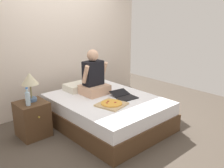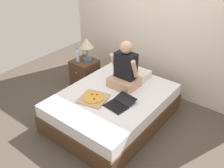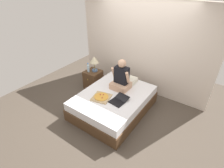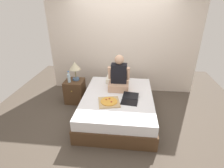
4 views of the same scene
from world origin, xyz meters
The scene contains 10 objects.
ground_plane centered at (0.00, 0.00, 0.00)m, with size 5.83×5.83×0.00m, color #4C4238.
wall_back centered at (0.00, 1.33, 1.25)m, with size 3.83×0.12×2.50m, color beige.
bed centered at (0.00, 0.00, 0.24)m, with size 1.49×1.95×0.49m.
nightstand_left centered at (-1.09, 0.51, 0.28)m, with size 0.44×0.47×0.56m.
lamp_on_left_nightstand centered at (-1.05, 0.56, 0.88)m, with size 0.26×0.26×0.45m.
water_bottle centered at (-1.17, 0.42, 0.67)m, with size 0.07×0.07×0.28m.
pillow centered at (-0.06, 0.69, 0.55)m, with size 0.52×0.34×0.12m, color silver.
person_seated centered at (-0.01, 0.33, 0.78)m, with size 0.47×0.40×0.78m.
laptop centered at (0.25, -0.17, 0.51)m, with size 0.36×0.45×0.07m.
pizza_box centered at (-0.15, -0.29, 0.51)m, with size 0.48×0.48×0.05m.
Camera 1 is at (-2.58, -2.95, 1.93)m, focal length 40.00 mm.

